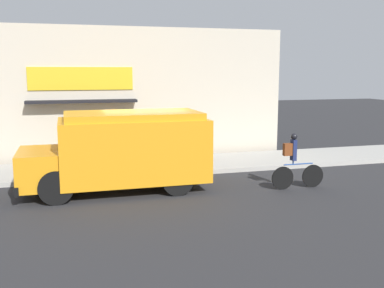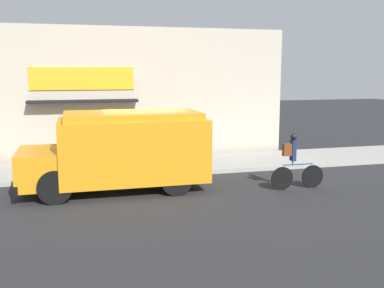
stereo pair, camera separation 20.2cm
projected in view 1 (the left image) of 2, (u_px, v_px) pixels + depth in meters
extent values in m
plane|color=#2B2B2D|center=(144.00, 178.00, 14.60)|extent=(70.00, 70.00, 0.00)
cube|color=#ADAAA3|center=(137.00, 167.00, 15.97)|extent=(28.00, 2.90, 0.14)
cube|color=beige|center=(128.00, 94.00, 17.33)|extent=(12.66, 0.18, 5.13)
cube|color=gold|center=(81.00, 79.00, 16.66)|extent=(3.81, 0.05, 0.85)
cube|color=black|center=(82.00, 101.00, 16.54)|extent=(4.01, 0.56, 0.10)
cube|color=orange|center=(133.00, 149.00, 13.07)|extent=(4.17, 2.23, 1.78)
cube|color=orange|center=(39.00, 168.00, 12.42)|extent=(1.11, 2.04, 0.98)
cube|color=orange|center=(133.00, 115.00, 12.91)|extent=(3.83, 2.05, 0.20)
cube|color=black|center=(20.00, 183.00, 12.34)|extent=(0.12, 2.18, 0.24)
cube|color=red|center=(91.00, 141.00, 14.03)|extent=(0.02, 0.44, 0.44)
cylinder|color=black|center=(57.00, 172.00, 13.50)|extent=(0.91, 0.26, 0.91)
cylinder|color=black|center=(56.00, 188.00, 11.69)|extent=(0.91, 0.26, 0.91)
cylinder|color=black|center=(163.00, 166.00, 14.38)|extent=(0.91, 0.26, 0.91)
cylinder|color=black|center=(177.00, 179.00, 12.58)|extent=(0.91, 0.26, 0.91)
cylinder|color=black|center=(313.00, 176.00, 13.46)|extent=(0.69, 0.04, 0.69)
cylinder|color=black|center=(283.00, 178.00, 13.19)|extent=(0.69, 0.04, 0.69)
cylinder|color=#234793|center=(298.00, 164.00, 13.26)|extent=(0.95, 0.04, 0.04)
cylinder|color=#234793|center=(293.00, 162.00, 13.20)|extent=(0.04, 0.04, 0.12)
cube|color=navy|center=(294.00, 150.00, 13.14)|extent=(0.12, 0.20, 0.61)
sphere|color=black|center=(294.00, 136.00, 13.08)|extent=(0.19, 0.19, 0.19)
cube|color=brown|center=(288.00, 149.00, 13.09)|extent=(0.26, 0.14, 0.36)
cylinder|color=#38383D|center=(194.00, 152.00, 16.43)|extent=(0.61, 0.61, 0.75)
cylinder|color=black|center=(194.00, 142.00, 16.37)|extent=(0.62, 0.62, 0.04)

